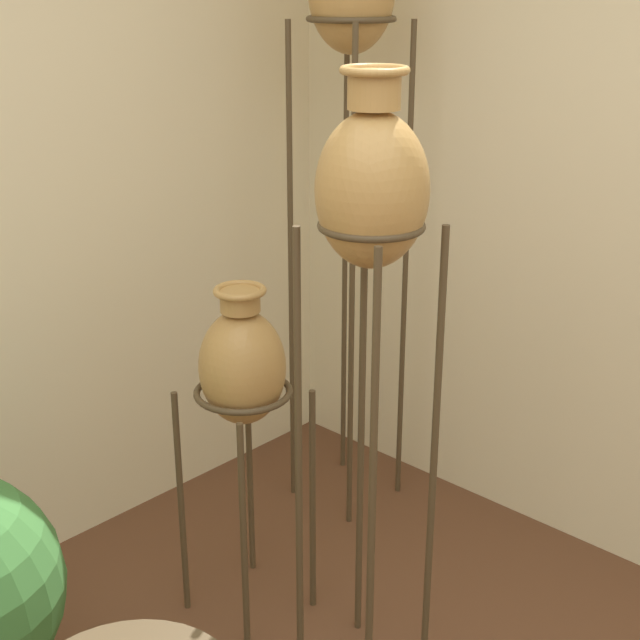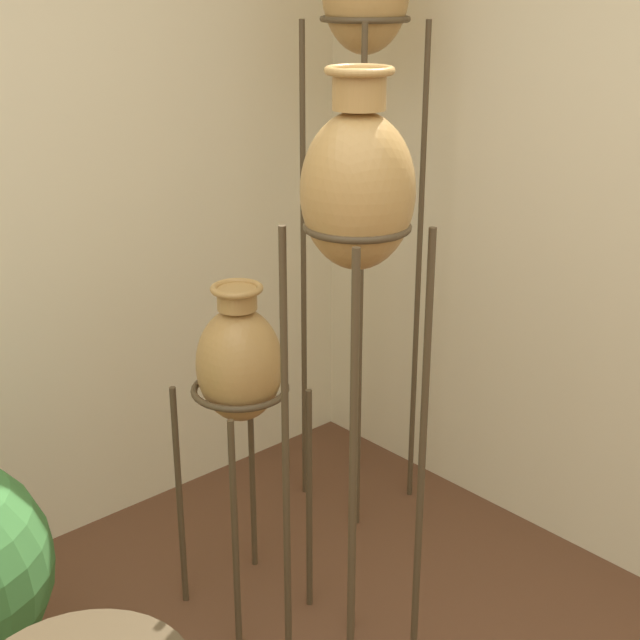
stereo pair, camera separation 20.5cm
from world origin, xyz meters
name	(u,v)px [view 2 (the right image)]	position (x,y,z in m)	size (l,w,h in m)	color
vase_stand_tall	(365,8)	(1.57, 1.39, 1.82)	(0.31, 0.31, 2.18)	#473823
vase_stand_medium	(357,207)	(0.87, 0.70, 1.40)	(0.28, 0.28, 1.72)	#473823
vase_stand_short	(240,369)	(0.83, 1.15, 0.83)	(0.31, 0.31, 1.09)	#473823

